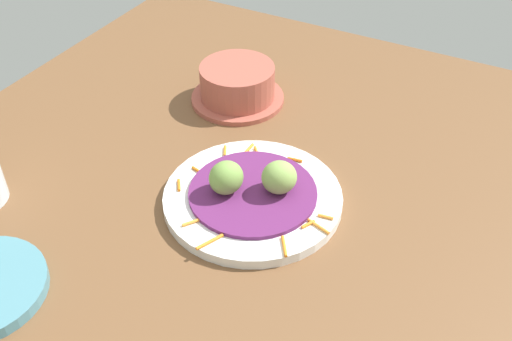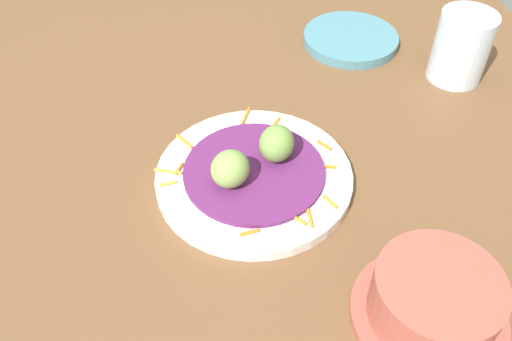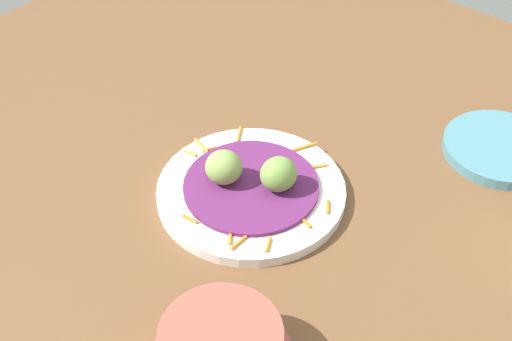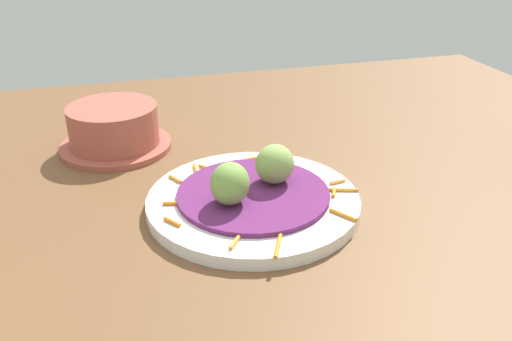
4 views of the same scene
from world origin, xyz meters
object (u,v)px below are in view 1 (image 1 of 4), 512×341
(guac_scoop_center, at_px, (226,178))
(terracotta_bowl, at_px, (237,85))
(main_plate, at_px, (253,198))
(guac_scoop_left, at_px, (279,177))

(guac_scoop_center, height_order, terracotta_bowl, guac_scoop_center)
(terracotta_bowl, bearing_deg, guac_scoop_center, 26.09)
(guac_scoop_center, bearing_deg, main_plate, 119.05)
(guac_scoop_left, relative_size, guac_scoop_center, 1.00)
(guac_scoop_center, relative_size, terracotta_bowl, 0.30)
(guac_scoop_left, relative_size, terracotta_bowl, 0.30)
(main_plate, height_order, guac_scoop_left, guac_scoop_left)
(guac_scoop_left, height_order, terracotta_bowl, guac_scoop_left)
(guac_scoop_center, bearing_deg, terracotta_bowl, -153.91)
(main_plate, relative_size, terracotta_bowl, 1.56)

